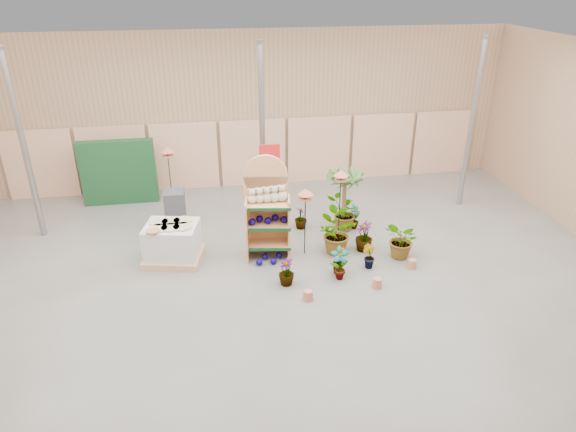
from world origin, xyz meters
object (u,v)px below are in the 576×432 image
object	(u,v)px
display_shelf	(267,211)
pallet_stack	(173,242)
potted_plant_2	(334,233)
bird_table_front	(305,194)

from	to	relation	value
display_shelf	pallet_stack	size ratio (longest dim) A/B	1.65
pallet_stack	potted_plant_2	xyz separation A→B (m)	(3.65, -0.27, 0.06)
pallet_stack	potted_plant_2	distance (m)	3.66
potted_plant_2	bird_table_front	bearing A→B (deg)	175.04
display_shelf	bird_table_front	size ratio (longest dim) A/B	1.45
display_shelf	pallet_stack	bearing A→B (deg)	-171.76
bird_table_front	potted_plant_2	distance (m)	1.21
bird_table_front	potted_plant_2	size ratio (longest dim) A/B	1.61
bird_table_front	display_shelf	bearing A→B (deg)	167.93
bird_table_front	potted_plant_2	world-z (taller)	bird_table_front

